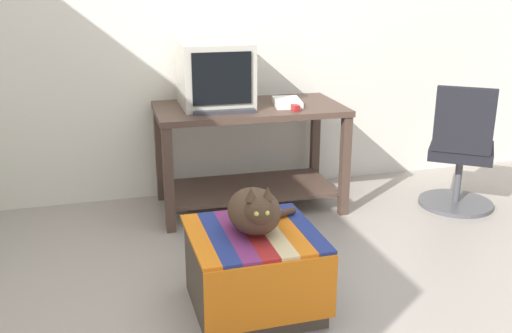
{
  "coord_description": "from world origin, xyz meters",
  "views": [
    {
      "loc": [
        -0.81,
        -2.14,
        1.56
      ],
      "look_at": [
        0.05,
        0.85,
        0.55
      ],
      "focal_mm": 40.58,
      "sensor_mm": 36.0,
      "label": 1
    }
  ],
  "objects_px": {
    "tv_monitor": "(215,75)",
    "book": "(287,102)",
    "keyboard": "(223,111)",
    "stapler": "(294,107)",
    "office_chair": "(460,156)",
    "cat": "(255,210)",
    "desk": "(249,139)",
    "ottoman_with_blanket": "(254,270)"
  },
  "relations": [
    {
      "from": "tv_monitor",
      "to": "book",
      "type": "distance_m",
      "value": 0.52
    },
    {
      "from": "keyboard",
      "to": "stapler",
      "type": "bearing_deg",
      "value": -3.93
    },
    {
      "from": "tv_monitor",
      "to": "office_chair",
      "type": "height_order",
      "value": "tv_monitor"
    },
    {
      "from": "book",
      "to": "office_chair",
      "type": "distance_m",
      "value": 1.27
    },
    {
      "from": "tv_monitor",
      "to": "cat",
      "type": "height_order",
      "value": "tv_monitor"
    },
    {
      "from": "office_chair",
      "to": "tv_monitor",
      "type": "bearing_deg",
      "value": 20.09
    },
    {
      "from": "keyboard",
      "to": "book",
      "type": "bearing_deg",
      "value": 14.87
    },
    {
      "from": "office_chair",
      "to": "stapler",
      "type": "height_order",
      "value": "office_chair"
    },
    {
      "from": "cat",
      "to": "book",
      "type": "bearing_deg",
      "value": 70.47
    },
    {
      "from": "tv_monitor",
      "to": "stapler",
      "type": "xyz_separation_m",
      "value": [
        0.47,
        -0.28,
        -0.19
      ]
    },
    {
      "from": "desk",
      "to": "book",
      "type": "relative_size",
      "value": 4.7
    },
    {
      "from": "cat",
      "to": "stapler",
      "type": "bearing_deg",
      "value": 67.52
    },
    {
      "from": "book",
      "to": "tv_monitor",
      "type": "bearing_deg",
      "value": 175.28
    },
    {
      "from": "office_chair",
      "to": "keyboard",
      "type": "bearing_deg",
      "value": 27.06
    },
    {
      "from": "keyboard",
      "to": "ottoman_with_blanket",
      "type": "relative_size",
      "value": 0.65
    },
    {
      "from": "tv_monitor",
      "to": "keyboard",
      "type": "xyz_separation_m",
      "value": [
        0.0,
        -0.21,
        -0.2
      ]
    },
    {
      "from": "tv_monitor",
      "to": "cat",
      "type": "xyz_separation_m",
      "value": [
        -0.11,
        -1.36,
        -0.43
      ]
    },
    {
      "from": "keyboard",
      "to": "office_chair",
      "type": "height_order",
      "value": "office_chair"
    },
    {
      "from": "stapler",
      "to": "keyboard",
      "type": "bearing_deg",
      "value": 168.58
    },
    {
      "from": "desk",
      "to": "book",
      "type": "height_order",
      "value": "book"
    },
    {
      "from": "keyboard",
      "to": "book",
      "type": "height_order",
      "value": "book"
    },
    {
      "from": "book",
      "to": "cat",
      "type": "relative_size",
      "value": 0.69
    },
    {
      "from": "desk",
      "to": "stapler",
      "type": "distance_m",
      "value": 0.42
    },
    {
      "from": "keyboard",
      "to": "cat",
      "type": "relative_size",
      "value": 1.0
    },
    {
      "from": "desk",
      "to": "office_chair",
      "type": "bearing_deg",
      "value": -15.56
    },
    {
      "from": "keyboard",
      "to": "cat",
      "type": "height_order",
      "value": "keyboard"
    },
    {
      "from": "desk",
      "to": "office_chair",
      "type": "distance_m",
      "value": 1.48
    },
    {
      "from": "keyboard",
      "to": "office_chair",
      "type": "relative_size",
      "value": 0.45
    },
    {
      "from": "book",
      "to": "cat",
      "type": "distance_m",
      "value": 1.39
    },
    {
      "from": "tv_monitor",
      "to": "office_chair",
      "type": "bearing_deg",
      "value": -15.46
    },
    {
      "from": "book",
      "to": "ottoman_with_blanket",
      "type": "bearing_deg",
      "value": -105.53
    },
    {
      "from": "stapler",
      "to": "desk",
      "type": "bearing_deg",
      "value": 136.57
    },
    {
      "from": "book",
      "to": "ottoman_with_blanket",
      "type": "distance_m",
      "value": 1.49
    },
    {
      "from": "keyboard",
      "to": "office_chair",
      "type": "xyz_separation_m",
      "value": [
        1.62,
        -0.29,
        -0.36
      ]
    },
    {
      "from": "desk",
      "to": "keyboard",
      "type": "relative_size",
      "value": 3.23
    },
    {
      "from": "tv_monitor",
      "to": "stapler",
      "type": "relative_size",
      "value": 4.43
    },
    {
      "from": "tv_monitor",
      "to": "ottoman_with_blanket",
      "type": "xyz_separation_m",
      "value": [
        -0.12,
        -1.37,
        -0.74
      ]
    },
    {
      "from": "keyboard",
      "to": "book",
      "type": "distance_m",
      "value": 0.48
    },
    {
      "from": "office_chair",
      "to": "stapler",
      "type": "xyz_separation_m",
      "value": [
        -1.15,
        0.22,
        0.37
      ]
    },
    {
      "from": "book",
      "to": "keyboard",
      "type": "bearing_deg",
      "value": -159.51
    },
    {
      "from": "tv_monitor",
      "to": "keyboard",
      "type": "bearing_deg",
      "value": -87.15
    },
    {
      "from": "book",
      "to": "stapler",
      "type": "bearing_deg",
      "value": -81.04
    }
  ]
}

